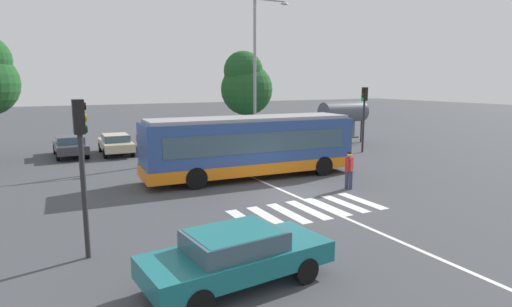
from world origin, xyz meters
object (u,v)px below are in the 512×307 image
(pedestrian_crossing_street, at_px, (349,168))
(parked_car_champagne, at_px, (116,143))
(city_transit_bus, at_px, (250,146))
(parked_car_red, at_px, (155,139))
(parked_car_white, at_px, (227,136))
(parked_car_teal, at_px, (255,134))
(parked_car_black, at_px, (189,137))
(foreground_sedan, at_px, (237,254))
(background_tree_right, at_px, (246,84))
(twin_arm_street_lamp, at_px, (255,59))
(bus_stop_shelter, at_px, (343,113))
(traffic_light_far_corner, at_px, (364,109))
(traffic_light_near_corner, at_px, (81,153))
(parked_car_charcoal, at_px, (70,145))

(pedestrian_crossing_street, height_order, parked_car_champagne, pedestrian_crossing_street)
(city_transit_bus, bearing_deg, parked_car_red, 100.98)
(parked_car_white, relative_size, parked_car_teal, 1.01)
(parked_car_black, bearing_deg, pedestrian_crossing_street, -81.11)
(pedestrian_crossing_street, xyz_separation_m, parked_car_black, (-2.38, 15.23, -0.20))
(pedestrian_crossing_street, height_order, foreground_sedan, pedestrian_crossing_street)
(city_transit_bus, relative_size, background_tree_right, 1.48)
(parked_car_champagne, height_order, twin_arm_street_lamp, twin_arm_street_lamp)
(bus_stop_shelter, bearing_deg, twin_arm_street_lamp, -178.91)
(foreground_sedan, xyz_separation_m, parked_car_black, (5.91, 21.14, 0.00))
(parked_car_champagne, xyz_separation_m, traffic_light_far_corner, (15.14, -6.96, 2.21))
(pedestrian_crossing_street, bearing_deg, foreground_sedan, -144.52)
(pedestrian_crossing_street, relative_size, background_tree_right, 0.23)
(pedestrian_crossing_street, distance_m, parked_car_black, 15.42)
(parked_car_black, distance_m, traffic_light_near_corner, 20.04)
(parked_car_red, height_order, bus_stop_shelter, bus_stop_shelter)
(parked_car_teal, distance_m, bus_stop_shelter, 7.02)
(pedestrian_crossing_street, height_order, traffic_light_far_corner, traffic_light_far_corner)
(parked_car_charcoal, relative_size, parked_car_teal, 1.00)
(foreground_sedan, xyz_separation_m, traffic_light_far_corner, (15.75, 13.43, 2.21))
(traffic_light_far_corner, bearing_deg, bus_stop_shelter, 70.58)
(foreground_sedan, relative_size, background_tree_right, 0.63)
(parked_car_red, xyz_separation_m, background_tree_right, (8.69, 3.09, 3.82))
(parked_car_charcoal, relative_size, parked_car_red, 0.99)
(parked_car_champagne, height_order, bus_stop_shelter, bus_stop_shelter)
(parked_car_white, bearing_deg, parked_car_champagne, -179.19)
(foreground_sedan, xyz_separation_m, bus_stop_shelter, (17.09, 17.25, 1.65))
(foreground_sedan, relative_size, traffic_light_near_corner, 1.08)
(parked_car_teal, distance_m, twin_arm_street_lamp, 6.81)
(foreground_sedan, distance_m, background_tree_right, 27.11)
(traffic_light_near_corner, bearing_deg, traffic_light_far_corner, 28.44)
(city_transit_bus, relative_size, parked_car_red, 2.38)
(parked_car_charcoal, relative_size, twin_arm_street_lamp, 0.44)
(city_transit_bus, xyz_separation_m, parked_car_red, (-2.10, 10.83, -0.82))
(parked_car_white, relative_size, traffic_light_far_corner, 1.04)
(foreground_sedan, relative_size, parked_car_black, 1.02)
(city_transit_bus, relative_size, foreground_sedan, 2.34)
(parked_car_black, height_order, parked_car_white, same)
(traffic_light_far_corner, relative_size, background_tree_right, 0.60)
(traffic_light_near_corner, xyz_separation_m, bus_stop_shelter, (20.05, 13.95, -0.50))
(traffic_light_near_corner, xyz_separation_m, traffic_light_far_corner, (18.70, 10.13, 0.06))
(parked_car_champagne, xyz_separation_m, bus_stop_shelter, (16.49, -3.14, 1.65))
(parked_car_champagne, relative_size, bus_stop_shelter, 1.19)
(pedestrian_crossing_street, relative_size, traffic_light_far_corner, 0.39)
(parked_car_white, xyz_separation_m, background_tree_right, (3.33, 3.49, 3.82))
(bus_stop_shelter, bearing_deg, traffic_light_near_corner, -145.17)
(parked_car_white, bearing_deg, pedestrian_crossing_street, -91.60)
(parked_car_champagne, height_order, parked_car_teal, same)
(foreground_sedan, height_order, traffic_light_near_corner, traffic_light_near_corner)
(city_transit_bus, xyz_separation_m, traffic_light_far_corner, (10.31, 3.35, 1.39))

